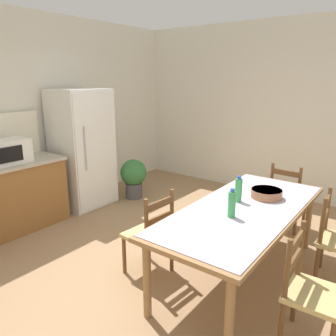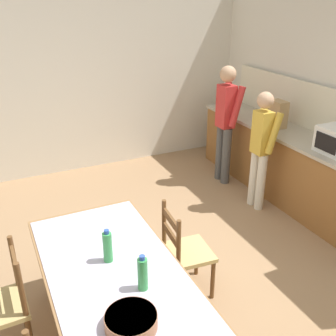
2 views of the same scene
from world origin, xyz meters
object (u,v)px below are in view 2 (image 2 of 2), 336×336
serving_bowl (131,320)px  chair_side_near_left (4,305)px  person_at_counter (261,145)px  person_at_sink (226,119)px  paper_bag (278,114)px  dining_table (122,291)px  chair_side_far_left (185,252)px  bottle_off_centre (143,274)px  bottle_near_centre (108,247)px

serving_bowl → chair_side_near_left: size_ratio=0.35×
chair_side_near_left → person_at_counter: bearing=106.6°
person_at_sink → paper_bag: bearing=-45.5°
chair_side_near_left → dining_table: bearing=55.1°
chair_side_far_left → person_at_counter: bearing=-52.1°
bottle_off_centre → person_at_sink: size_ratio=0.16×
bottle_near_centre → person_at_sink: (-2.12, 2.39, 0.07)m
person_at_sink → serving_bowl: bearing=-131.3°
chair_side_far_left → person_at_counter: person_at_counter is taller
chair_side_near_left → person_at_counter: size_ratio=0.59×
bottle_near_centre → chair_side_near_left: bearing=-106.0°
bottle_near_centre → person_at_sink: 3.20m
dining_table → chair_side_far_left: 0.96m
serving_bowl → chair_side_near_left: (-0.89, -0.70, -0.37)m
bottle_near_centre → serving_bowl: size_ratio=0.84×
bottle_near_centre → chair_side_far_left: bottle_near_centre is taller
person_at_sink → person_at_counter: size_ratio=1.11×
paper_bag → chair_side_near_left: (1.40, -3.66, -0.66)m
bottle_off_centre → chair_side_far_left: bottle_off_centre is taller
paper_bag → bottle_near_centre: 3.32m
paper_bag → chair_side_near_left: size_ratio=0.40×
dining_table → chair_side_far_left: chair_side_far_left is taller
bottle_near_centre → chair_side_near_left: bottle_near_centre is taller
paper_bag → chair_side_near_left: 3.97m
bottle_off_centre → person_at_counter: (-1.67, 2.25, -0.02)m
paper_bag → bottle_off_centre: paper_bag is taller
paper_bag → chair_side_near_left: bearing=-69.0°
person_at_counter → bottle_off_centre: bearing=-143.5°
serving_bowl → person_at_sink: bearing=138.7°
person_at_sink → dining_table: bearing=-134.8°
paper_bag → person_at_sink: size_ratio=0.21×
paper_bag → person_at_counter: 0.67m
dining_table → chair_side_near_left: bearing=-123.0°
bottle_near_centre → bottle_off_centre: (0.39, 0.12, 0.00)m
bottle_near_centre → serving_bowl: bearing=-5.7°
paper_bag → bottle_near_centre: bearing=-60.6°
bottle_near_centre → person_at_counter: size_ratio=0.18×
paper_bag → person_at_counter: (0.35, -0.51, -0.24)m
dining_table → serving_bowl: serving_bowl is taller
paper_bag → bottle_off_centre: bearing=-53.9°
bottle_near_centre → serving_bowl: (0.67, -0.07, -0.07)m
chair_side_near_left → chair_side_far_left: 1.54m
paper_bag → serving_bowl: size_ratio=1.12×
chair_side_far_left → serving_bowl: bearing=142.2°
chair_side_far_left → person_at_sink: person_at_sink is taller
paper_bag → bottle_off_centre: 3.43m
person_at_sink → person_at_counter: (0.85, -0.02, -0.10)m
dining_table → serving_bowl: bearing=-10.0°
chair_side_far_left → bottle_off_centre: bearing=138.9°
bottle_near_centre → serving_bowl: 0.68m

